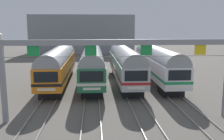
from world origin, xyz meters
TOP-DOWN VIEW (x-y plane):
  - ground_plane at (0.00, 0.00)m, footprint 160.00×160.00m
  - track_bed at (0.00, 17.00)m, footprint 14.51×70.00m
  - commuter_train_orange at (-6.50, -0.01)m, footprint 2.88×18.06m
  - commuter_train_green at (-2.17, -0.00)m, footprint 2.88×18.06m
  - commuter_train_stainless at (2.17, -0.00)m, footprint 2.88×18.06m
  - commuter_train_white at (6.50, -0.00)m, footprint 2.88×18.06m
  - catenary_gantry at (0.00, -13.50)m, footprint 18.25×0.44m
  - maintenance_building at (-5.03, 40.93)m, footprint 28.46×10.00m

SIDE VIEW (x-z plane):
  - ground_plane at x=0.00m, z-range 0.00..0.00m
  - track_bed at x=0.00m, z-range 0.00..0.15m
  - commuter_train_orange at x=-6.50m, z-range 0.30..5.07m
  - commuter_train_green at x=-2.17m, z-range 0.16..5.21m
  - commuter_train_stainless at x=2.17m, z-range 0.16..5.21m
  - commuter_train_white at x=6.50m, z-range 0.16..5.21m
  - catenary_gantry at x=0.00m, z-range 1.65..8.62m
  - maintenance_building at x=-5.03m, z-range 0.00..10.48m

